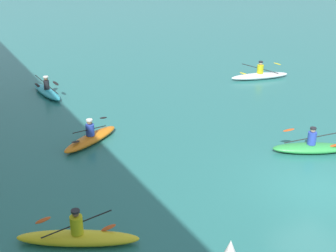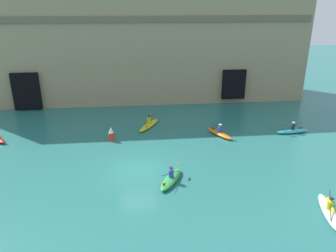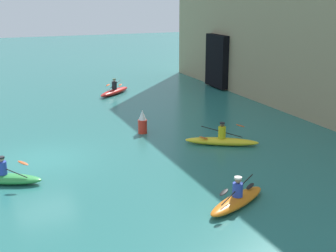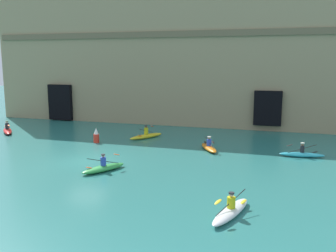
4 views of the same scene
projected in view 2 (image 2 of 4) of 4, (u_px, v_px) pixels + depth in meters
name	position (u px, v px, depth m)	size (l,w,h in m)	color
ground_plane	(138.00, 170.00, 22.40)	(120.00, 120.00, 0.00)	#28706B
cliff_bluff	(134.00, 34.00, 36.48)	(37.83, 7.50, 14.62)	#9E8966
kayak_white	(329.00, 211.00, 17.79)	(1.56, 3.48, 1.03)	white
kayak_green	(171.00, 179.00, 20.95)	(2.08, 2.98, 1.05)	green
kayak_yellow	(149.00, 125.00, 29.90)	(2.29, 3.28, 1.10)	yellow
kayak_cyan	(292.00, 131.00, 28.57)	(3.04, 0.94, 1.01)	#33B2C6
kayak_orange	(220.00, 133.00, 28.03)	(1.97, 2.92, 1.03)	orange
marker_buoy	(111.00, 134.00, 26.89)	(0.45, 0.45, 1.21)	red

